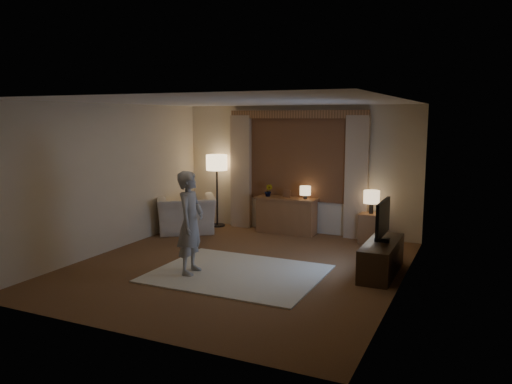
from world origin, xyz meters
The scene contains 13 objects.
room centered at (0.00, 0.50, 1.33)m, with size 5.04×5.54×2.64m.
rug centered at (0.17, -0.33, 0.01)m, with size 2.50×2.00×0.02m, color beige.
sideboard centered at (-0.14, 2.50, 0.35)m, with size 1.20×0.40×0.70m, color brown.
picture_frame centered at (-0.14, 2.50, 0.80)m, with size 0.16×0.02×0.20m, color brown.
plant centered at (-0.54, 2.50, 0.85)m, with size 0.17×0.13×0.30m, color #999999.
table_lamp_sideboard centered at (0.26, 2.50, 0.90)m, with size 0.22×0.22×0.30m.
floor_lamp centered at (-1.76, 2.50, 1.31)m, with size 0.46×0.46×1.56m.
armchair centered at (-2.05, 1.71, 0.38)m, with size 1.16×1.01×0.75m, color beige.
side_table centered at (1.59, 2.45, 0.28)m, with size 0.40×0.40×0.56m, color brown.
table_lamp_side centered at (1.59, 2.45, 0.87)m, with size 0.30×0.30×0.44m.
tv_stand centered at (2.15, 0.60, 0.25)m, with size 0.45×1.40×0.50m, color black.
tv centered at (2.15, 0.60, 0.85)m, with size 0.21×0.88×0.63m.
person centered at (-0.47, -0.62, 0.80)m, with size 0.57×0.37×1.56m, color #9D9991.
Camera 1 is at (3.49, -6.86, 2.37)m, focal length 35.00 mm.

